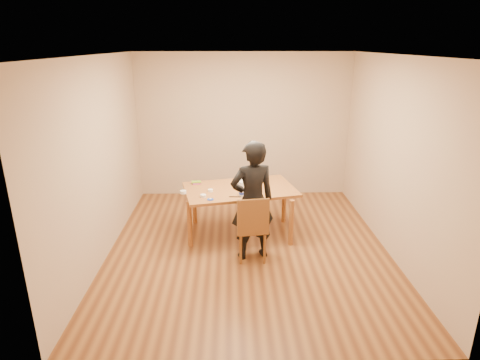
{
  "coord_description": "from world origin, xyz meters",
  "views": [
    {
      "loc": [
        -0.24,
        -5.24,
        2.84
      ],
      "look_at": [
        -0.11,
        0.43,
        0.9
      ],
      "focal_mm": 30.0,
      "sensor_mm": 36.0,
      "label": 1
    }
  ],
  "objects_px": {
    "cake": "(245,183)",
    "person": "(252,201)",
    "dining_chair": "(252,228)",
    "cake_plate": "(244,186)",
    "dining_table": "(240,189)"
  },
  "relations": [
    {
      "from": "cake",
      "to": "person",
      "type": "xyz_separation_m",
      "value": [
        0.08,
        -0.78,
        0.02
      ]
    },
    {
      "from": "dining_chair",
      "to": "cake",
      "type": "distance_m",
      "value": 0.91
    },
    {
      "from": "dining_table",
      "to": "cake",
      "type": "bearing_deg",
      "value": 24.4
    },
    {
      "from": "dining_chair",
      "to": "dining_table",
      "type": "bearing_deg",
      "value": 93.06
    },
    {
      "from": "cake_plate",
      "to": "person",
      "type": "relative_size",
      "value": 0.17
    },
    {
      "from": "person",
      "to": "cake",
      "type": "bearing_deg",
      "value": -99.6
    },
    {
      "from": "dining_chair",
      "to": "person",
      "type": "height_order",
      "value": "person"
    },
    {
      "from": "cake_plate",
      "to": "person",
      "type": "height_order",
      "value": "person"
    },
    {
      "from": "person",
      "to": "cake_plate",
      "type": "bearing_deg",
      "value": -99.6
    },
    {
      "from": "cake",
      "to": "person",
      "type": "relative_size",
      "value": 0.14
    },
    {
      "from": "dining_table",
      "to": "person",
      "type": "xyz_separation_m",
      "value": [
        0.15,
        -0.73,
        0.1
      ]
    },
    {
      "from": "dining_chair",
      "to": "person",
      "type": "bearing_deg",
      "value": 82.1
    },
    {
      "from": "dining_table",
      "to": "dining_chair",
      "type": "relative_size",
      "value": 4.4
    },
    {
      "from": "dining_table",
      "to": "person",
      "type": "height_order",
      "value": "person"
    },
    {
      "from": "cake",
      "to": "dining_table",
      "type": "bearing_deg",
      "value": -143.31
    }
  ]
}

